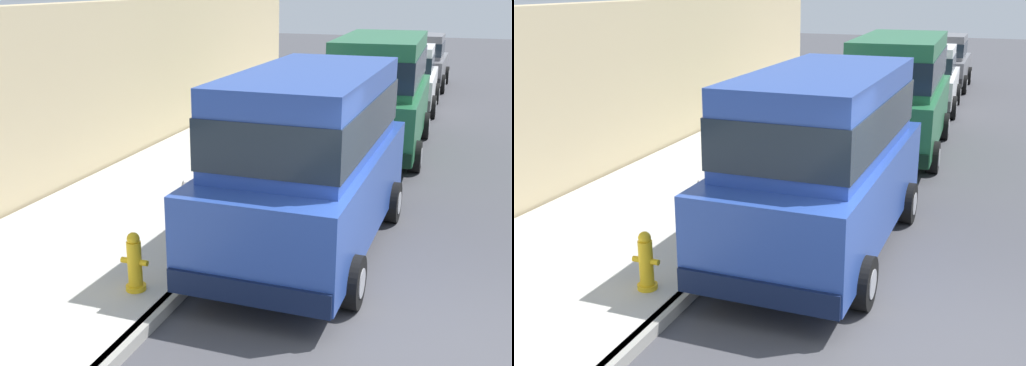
# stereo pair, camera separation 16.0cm
# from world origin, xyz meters

# --- Properties ---
(ground_plane) EXTENTS (80.00, 80.00, 0.00)m
(ground_plane) POSITION_xyz_m (0.00, 0.00, 0.00)
(ground_plane) COLOR #424247
(curb) EXTENTS (0.16, 64.00, 0.14)m
(curb) POSITION_xyz_m (-3.20, 0.00, 0.07)
(curb) COLOR gray
(curb) RESTS_ON ground
(sidewalk) EXTENTS (3.60, 64.00, 0.14)m
(sidewalk) POSITION_xyz_m (-5.00, 0.00, 0.07)
(sidewalk) COLOR #B7B5AD
(sidewalk) RESTS_ON ground
(car_blue_van) EXTENTS (2.19, 4.93, 2.52)m
(car_blue_van) POSITION_xyz_m (-2.14, 2.07, 1.39)
(car_blue_van) COLOR #28479E
(car_blue_van) RESTS_ON ground
(car_green_van) EXTENTS (2.25, 4.96, 2.52)m
(car_green_van) POSITION_xyz_m (-2.12, 7.93, 1.39)
(car_green_van) COLOR #23663D
(car_green_van) RESTS_ON ground
(car_white_hatchback) EXTENTS (2.05, 3.85, 1.88)m
(car_white_hatchback) POSITION_xyz_m (-2.15, 12.99, 0.98)
(car_white_hatchback) COLOR white
(car_white_hatchback) RESTS_ON ground
(car_grey_hatchback) EXTENTS (1.98, 3.81, 1.88)m
(car_grey_hatchback) POSITION_xyz_m (-2.15, 17.40, 0.98)
(car_grey_hatchback) COLOR slate
(car_grey_hatchback) RESTS_ON ground
(dog_grey) EXTENTS (0.36, 0.73, 0.49)m
(dog_grey) POSITION_xyz_m (-4.21, 2.43, 0.43)
(dog_grey) COLOR #999691
(dog_grey) RESTS_ON sidewalk
(fire_hydrant) EXTENTS (0.34, 0.24, 0.72)m
(fire_hydrant) POSITION_xyz_m (-3.65, -0.12, 0.48)
(fire_hydrant) COLOR gold
(fire_hydrant) RESTS_ON sidewalk
(building_facade) EXTENTS (0.50, 20.00, 3.27)m
(building_facade) POSITION_xyz_m (-7.10, 5.67, 1.63)
(building_facade) COLOR tan
(building_facade) RESTS_ON ground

